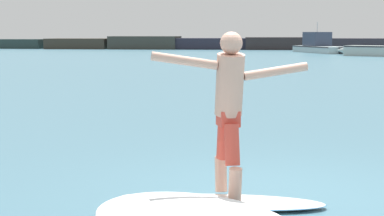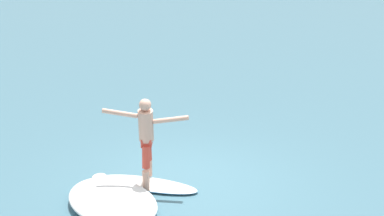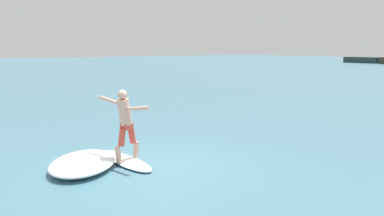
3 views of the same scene
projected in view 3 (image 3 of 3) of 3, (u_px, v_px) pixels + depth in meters
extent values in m
plane|color=teal|center=(157.00, 165.00, 8.96)|extent=(200.00, 200.00, 0.00)
cube|color=#263533|center=(364.00, 60.00, 68.84)|extent=(6.51, 3.09, 1.04)
ellipsoid|color=white|center=(128.00, 161.00, 9.12)|extent=(2.04, 0.66, 0.09)
ellipsoid|color=white|center=(109.00, 152.00, 9.92)|extent=(0.29, 0.34, 0.07)
ellipsoid|color=#2870B2|center=(128.00, 161.00, 9.12)|extent=(2.05, 0.68, 0.04)
cone|color=black|center=(145.00, 175.00, 8.49)|extent=(0.05, 0.05, 0.14)
cone|color=black|center=(148.00, 171.00, 8.70)|extent=(0.05, 0.05, 0.14)
cone|color=black|center=(136.00, 174.00, 8.50)|extent=(0.05, 0.05, 0.14)
cylinder|color=tan|center=(118.00, 155.00, 8.84)|extent=(0.18, 0.21, 0.40)
cylinder|color=#D24737|center=(122.00, 137.00, 8.88)|extent=(0.21, 0.26, 0.44)
cylinder|color=tan|center=(136.00, 149.00, 9.33)|extent=(0.18, 0.21, 0.40)
cylinder|color=#D24737|center=(132.00, 135.00, 9.15)|extent=(0.21, 0.26, 0.44)
cube|color=#D24737|center=(127.00, 126.00, 8.98)|extent=(0.27, 0.31, 0.16)
cylinder|color=tan|center=(125.00, 112.00, 8.88)|extent=(0.39, 0.45, 0.67)
sphere|color=tan|center=(122.00, 95.00, 8.77)|extent=(0.23, 0.23, 0.23)
cylinder|color=tan|center=(138.00, 109.00, 8.56)|extent=(0.66, 0.30, 0.20)
cylinder|color=tan|center=(109.00, 100.00, 9.07)|extent=(0.66, 0.30, 0.20)
ellipsoid|color=white|center=(83.00, 163.00, 8.69)|extent=(2.53, 2.39, 0.28)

